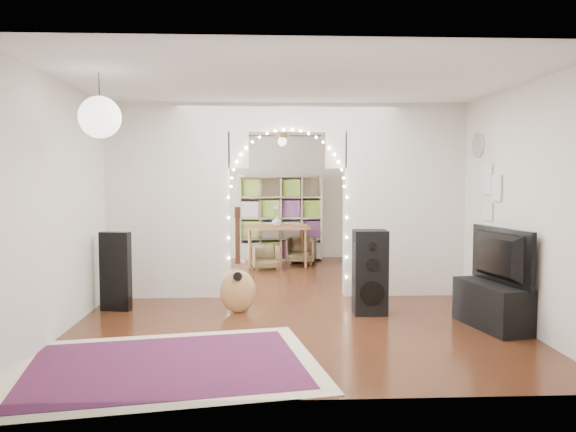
{
  "coord_description": "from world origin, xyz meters",
  "views": [
    {
      "loc": [
        -0.36,
        -7.87,
        1.68
      ],
      "look_at": [
        0.02,
        0.3,
        1.11
      ],
      "focal_mm": 35.0,
      "sensor_mm": 36.0,
      "label": 1
    }
  ],
  "objects_px": {
    "dining_chair_right": "(301,250)",
    "bookcase": "(281,218)",
    "dining_chair_left": "(266,257)",
    "dining_table": "(277,229)",
    "acoustic_guitar": "(238,274)",
    "media_console": "(492,306)",
    "floor_speaker": "(370,272)"
  },
  "relations": [
    {
      "from": "floor_speaker",
      "to": "acoustic_guitar",
      "type": "bearing_deg",
      "value": 176.96
    },
    {
      "from": "floor_speaker",
      "to": "dining_chair_right",
      "type": "relative_size",
      "value": 1.87
    },
    {
      "from": "bookcase",
      "to": "dining_chair_right",
      "type": "bearing_deg",
      "value": -72.26
    },
    {
      "from": "dining_table",
      "to": "dining_chair_right",
      "type": "bearing_deg",
      "value": 24.73
    },
    {
      "from": "dining_table",
      "to": "dining_chair_left",
      "type": "distance_m",
      "value": 0.7
    },
    {
      "from": "acoustic_guitar",
      "to": "bookcase",
      "type": "distance_m",
      "value": 4.55
    },
    {
      "from": "acoustic_guitar",
      "to": "dining_table",
      "type": "relative_size",
      "value": 0.92
    },
    {
      "from": "floor_speaker",
      "to": "bookcase",
      "type": "distance_m",
      "value": 4.72
    },
    {
      "from": "acoustic_guitar",
      "to": "floor_speaker",
      "type": "bearing_deg",
      "value": -23.35
    },
    {
      "from": "acoustic_guitar",
      "to": "media_console",
      "type": "distance_m",
      "value": 2.99
    },
    {
      "from": "dining_chair_left",
      "to": "dining_chair_right",
      "type": "distance_m",
      "value": 1.0
    },
    {
      "from": "acoustic_guitar",
      "to": "dining_chair_right",
      "type": "xyz_separation_m",
      "value": [
        1.07,
        3.99,
        -0.23
      ]
    },
    {
      "from": "acoustic_guitar",
      "to": "dining_table",
      "type": "distance_m",
      "value": 3.81
    },
    {
      "from": "bookcase",
      "to": "dining_chair_right",
      "type": "height_order",
      "value": "bookcase"
    },
    {
      "from": "floor_speaker",
      "to": "dining_table",
      "type": "relative_size",
      "value": 0.85
    },
    {
      "from": "media_console",
      "to": "bookcase",
      "type": "bearing_deg",
      "value": 101.16
    },
    {
      "from": "bookcase",
      "to": "dining_chair_left",
      "type": "relative_size",
      "value": 3.48
    },
    {
      "from": "bookcase",
      "to": "dining_chair_right",
      "type": "relative_size",
      "value": 3.1
    },
    {
      "from": "acoustic_guitar",
      "to": "floor_speaker",
      "type": "distance_m",
      "value": 1.63
    },
    {
      "from": "acoustic_guitar",
      "to": "dining_table",
      "type": "bearing_deg",
      "value": 62.1
    },
    {
      "from": "dining_chair_right",
      "to": "floor_speaker",
      "type": "bearing_deg",
      "value": -70.51
    },
    {
      "from": "bookcase",
      "to": "dining_chair_right",
      "type": "xyz_separation_m",
      "value": [
        0.39,
        -0.5,
        -0.6
      ]
    },
    {
      "from": "dining_table",
      "to": "dining_chair_left",
      "type": "bearing_deg",
      "value": -115.06
    },
    {
      "from": "bookcase",
      "to": "floor_speaker",
      "type": "bearing_deg",
      "value": -98.43
    },
    {
      "from": "floor_speaker",
      "to": "bookcase",
      "type": "bearing_deg",
      "value": 102.8
    },
    {
      "from": "floor_speaker",
      "to": "dining_chair_left",
      "type": "xyz_separation_m",
      "value": [
        -1.26,
        3.39,
        -0.29
      ]
    },
    {
      "from": "floor_speaker",
      "to": "dining_table",
      "type": "xyz_separation_m",
      "value": [
        -1.04,
        3.88,
        0.17
      ]
    },
    {
      "from": "bookcase",
      "to": "dining_chair_left",
      "type": "bearing_deg",
      "value": -124.52
    },
    {
      "from": "acoustic_guitar",
      "to": "dining_chair_right",
      "type": "bearing_deg",
      "value": 55.93
    },
    {
      "from": "dining_chair_right",
      "to": "bookcase",
      "type": "bearing_deg",
      "value": 139.53
    },
    {
      "from": "acoustic_guitar",
      "to": "dining_chair_left",
      "type": "bearing_deg",
      "value": 64.57
    },
    {
      "from": "media_console",
      "to": "bookcase",
      "type": "relative_size",
      "value": 0.58
    }
  ]
}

